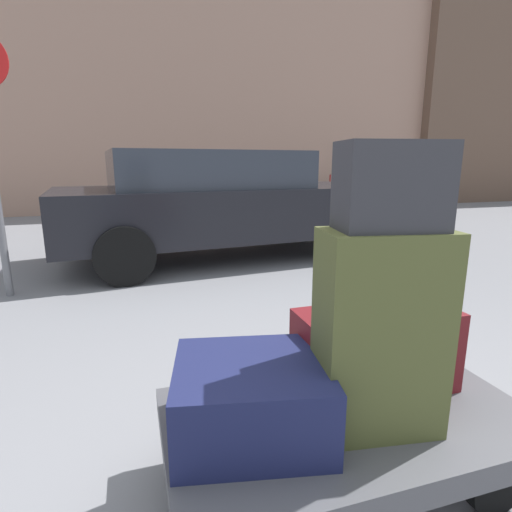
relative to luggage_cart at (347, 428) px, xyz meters
name	(u,v)px	position (x,y,z in m)	size (l,w,h in m)	color
ground_plane	(344,487)	(0.00, 0.00, -0.27)	(60.00, 60.00, 0.00)	gray
building_facade_brick	(227,28)	(2.00, 10.39, 4.52)	(24.00, 1.20, 9.57)	tan
luggage_cart	(347,428)	(0.00, 0.00, 0.00)	(1.39, 0.77, 0.34)	#4C4C51
suitcase_olive_front_right	(380,333)	(0.05, -0.10, 0.43)	(0.43, 0.23, 0.72)	#4C5128
duffel_bag_maroon_rear_left	(375,350)	(0.19, 0.13, 0.24)	(0.66, 0.29, 0.34)	maroon
suitcase_navy_center	(251,398)	(-0.39, 0.00, 0.20)	(0.52, 0.46, 0.26)	#191E47
duffel_bag_charcoal_topmost_pile	(391,186)	(0.05, -0.10, 0.93)	(0.33, 0.19, 0.28)	#2D2D33
parked_car	(222,202)	(0.42, 4.14, 0.49)	(4.45, 2.25, 1.42)	black
bicycle_leaning	(314,196)	(4.11, 9.11, 0.10)	(1.75, 0.31, 0.96)	black
bollard_kerb_near	(274,206)	(2.51, 7.87, 0.01)	(0.27, 0.27, 0.56)	#383838
bollard_kerb_mid	(324,204)	(3.81, 7.87, 0.01)	(0.27, 0.27, 0.56)	#383838
bollard_kerb_far	(380,202)	(5.41, 7.87, 0.01)	(0.27, 0.27, 0.56)	#383838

